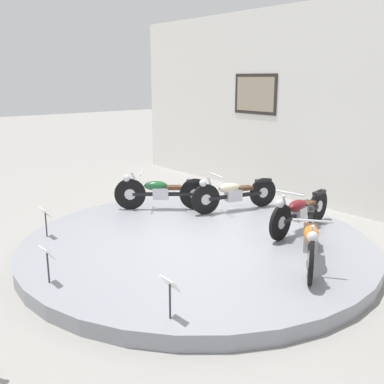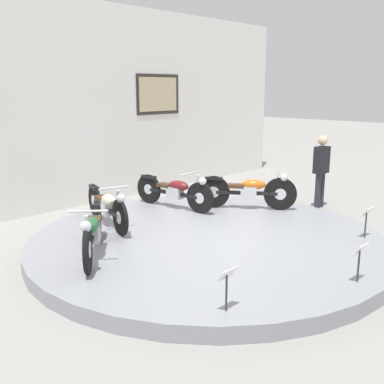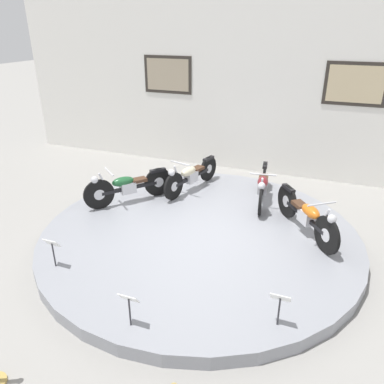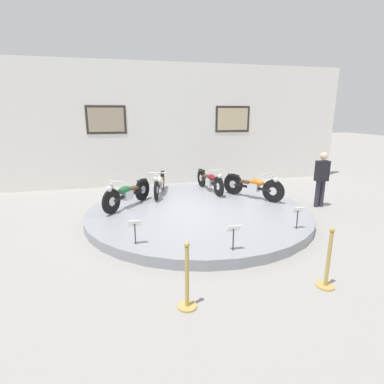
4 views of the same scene
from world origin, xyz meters
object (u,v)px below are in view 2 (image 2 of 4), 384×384
(motorcycle_orange, at_px, (249,190))
(info_placard_front_left, at_px, (227,280))
(visitor_standing, at_px, (321,167))
(motorcycle_cream, at_px, (107,205))
(motorcycle_green, at_px, (93,230))
(info_placard_front_centre, at_px, (359,255))
(info_placard_front_right, at_px, (366,216))
(motorcycle_maroon, at_px, (175,190))

(motorcycle_orange, relative_size, info_placard_front_left, 3.22)
(info_placard_front_left, distance_m, visitor_standing, 5.83)
(motorcycle_cream, xyz_separation_m, info_placard_front_left, (-0.94, -3.59, -0.01))
(motorcycle_green, height_order, info_placard_front_centre, motorcycle_green)
(info_placard_front_right, relative_size, visitor_standing, 0.31)
(motorcycle_maroon, bearing_deg, info_placard_front_centre, -100.96)
(motorcycle_cream, xyz_separation_m, info_placard_front_centre, (0.84, -4.29, -0.01))
(info_placard_front_centre, xyz_separation_m, info_placard_front_right, (1.77, 0.69, 0.00))
(motorcycle_green, bearing_deg, info_placard_front_right, -34.50)
(motorcycle_cream, distance_m, info_placard_front_right, 4.44)
(motorcycle_orange, height_order, info_placard_front_centre, motorcycle_orange)
(motorcycle_green, distance_m, info_placard_front_left, 2.50)
(info_placard_front_right, bearing_deg, visitor_standing, 44.56)
(visitor_standing, bearing_deg, motorcycle_maroon, 150.13)
(motorcycle_maroon, distance_m, motorcycle_orange, 1.50)
(motorcycle_cream, height_order, motorcycle_maroon, motorcycle_maroon)
(motorcycle_orange, distance_m, info_placard_front_right, 2.49)
(motorcycle_cream, bearing_deg, info_placard_front_left, -104.61)
(motorcycle_orange, bearing_deg, info_placard_front_left, -145.49)
(motorcycle_green, xyz_separation_m, info_placard_front_centre, (1.86, -3.19, -0.02))
(motorcycle_cream, bearing_deg, info_placard_front_centre, -78.97)
(motorcycle_green, xyz_separation_m, motorcycle_maroon, (2.69, 1.10, -0.01))
(info_placard_front_left, xyz_separation_m, info_placard_front_centre, (1.77, -0.69, 0.00))
(motorcycle_orange, bearing_deg, motorcycle_green, 179.99)
(info_placard_front_centre, height_order, visitor_standing, visitor_standing)
(motorcycle_green, xyz_separation_m, info_placard_front_right, (3.63, -2.49, -0.02))
(motorcycle_green, xyz_separation_m, motorcycle_cream, (1.02, 1.10, -0.01))
(motorcycle_green, distance_m, visitor_standing, 5.62)
(info_placard_front_left, relative_size, visitor_standing, 0.31)
(info_placard_front_centre, bearing_deg, info_placard_front_left, 158.58)
(motorcycle_maroon, relative_size, info_placard_front_left, 3.83)
(info_placard_front_centre, distance_m, visitor_standing, 4.57)
(visitor_standing, bearing_deg, info_placard_front_left, -160.70)
(info_placard_front_left, height_order, info_placard_front_centre, same)
(motorcycle_maroon, distance_m, info_placard_front_right, 3.71)
(motorcycle_cream, relative_size, info_placard_front_left, 3.73)
(motorcycle_cream, height_order, info_placard_front_left, motorcycle_cream)
(info_placard_front_left, bearing_deg, motorcycle_maroon, 54.08)
(motorcycle_maroon, xyz_separation_m, info_placard_front_left, (-2.60, -3.59, -0.01))
(motorcycle_green, height_order, visitor_standing, visitor_standing)
(motorcycle_maroon, bearing_deg, info_placard_front_right, -75.31)
(motorcycle_cream, relative_size, motorcycle_orange, 1.16)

